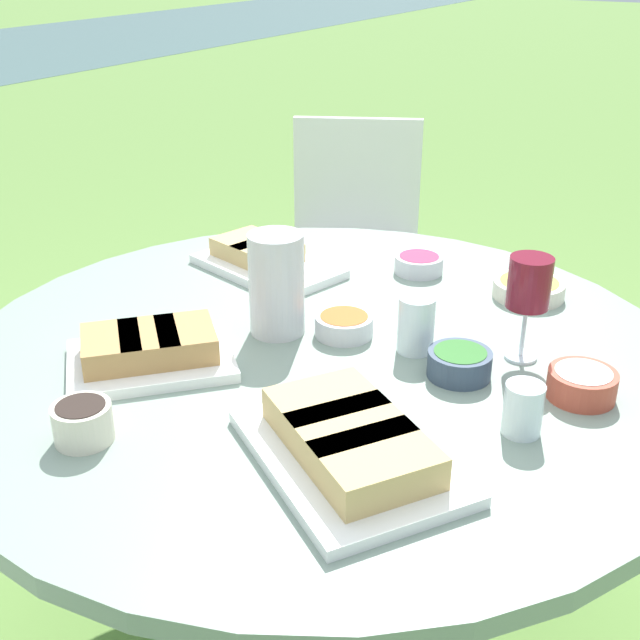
{
  "coord_description": "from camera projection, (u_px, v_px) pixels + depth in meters",
  "views": [
    {
      "loc": [
        -1.17,
        -0.68,
        1.45
      ],
      "look_at": [
        0.0,
        0.0,
        0.79
      ],
      "focal_mm": 45.0,
      "sensor_mm": 36.0,
      "label": 1
    }
  ],
  "objects": [
    {
      "name": "bowl_dip_cream",
      "position": [
        582.0,
        383.0,
        1.36
      ],
      "size": [
        0.12,
        0.12,
        0.05
      ],
      "color": "#B74733",
      "rests_on": "dining_table"
    },
    {
      "name": "cup_water_near",
      "position": [
        523.0,
        409.0,
        1.25
      ],
      "size": [
        0.06,
        0.06,
        0.09
      ],
      "color": "silver",
      "rests_on": "dining_table"
    },
    {
      "name": "dining_table",
      "position": [
        320.0,
        393.0,
        1.57
      ],
      "size": [
        1.4,
        1.4,
        0.73
      ],
      "color": "#4C4C51",
      "rests_on": "ground_plane"
    },
    {
      "name": "chair_near_left",
      "position": [
        354.0,
        231.0,
        2.76
      ],
      "size": [
        0.57,
        0.58,
        0.89
      ],
      "color": "silver",
      "rests_on": "ground_plane"
    },
    {
      "name": "bowl_roasted_veg",
      "position": [
        344.0,
        324.0,
        1.57
      ],
      "size": [
        0.11,
        0.11,
        0.04
      ],
      "color": "silver",
      "rests_on": "dining_table"
    },
    {
      "name": "cup_water_far",
      "position": [
        416.0,
        324.0,
        1.5
      ],
      "size": [
        0.07,
        0.07,
        0.11
      ],
      "color": "silver",
      "rests_on": "dining_table"
    },
    {
      "name": "platter_charcuterie",
      "position": [
        350.0,
        444.0,
        1.19
      ],
      "size": [
        0.41,
        0.44,
        0.07
      ],
      "color": "white",
      "rests_on": "dining_table"
    },
    {
      "name": "platter_bread_main",
      "position": [
        150.0,
        350.0,
        1.45
      ],
      "size": [
        0.36,
        0.36,
        0.07
      ],
      "color": "white",
      "rests_on": "dining_table"
    },
    {
      "name": "bowl_fries",
      "position": [
        529.0,
        288.0,
        1.74
      ],
      "size": [
        0.15,
        0.15,
        0.04
      ],
      "color": "beige",
      "rests_on": "dining_table"
    },
    {
      "name": "platter_sandwich_side",
      "position": [
        262.0,
        258.0,
        1.88
      ],
      "size": [
        0.29,
        0.38,
        0.06
      ],
      "color": "white",
      "rests_on": "dining_table"
    },
    {
      "name": "handbag",
      "position": [
        67.0,
        380.0,
        2.63
      ],
      "size": [
        0.3,
        0.14,
        0.37
      ],
      "color": "brown",
      "rests_on": "ground_plane"
    },
    {
      "name": "bowl_salad",
      "position": [
        460.0,
        362.0,
        1.42
      ],
      "size": [
        0.11,
        0.11,
        0.05
      ],
      "color": "#334256",
      "rests_on": "dining_table"
    },
    {
      "name": "bowl_olives",
      "position": [
        83.0,
        421.0,
        1.24
      ],
      "size": [
        0.09,
        0.09,
        0.06
      ],
      "color": "beige",
      "rests_on": "dining_table"
    },
    {
      "name": "wine_glass",
      "position": [
        529.0,
        286.0,
        1.43
      ],
      "size": [
        0.08,
        0.08,
        0.2
      ],
      "color": "silver",
      "rests_on": "dining_table"
    },
    {
      "name": "water_pitcher",
      "position": [
        277.0,
        284.0,
        1.55
      ],
      "size": [
        0.12,
        0.11,
        0.2
      ],
      "color": "silver",
      "rests_on": "dining_table"
    },
    {
      "name": "bowl_dip_red",
      "position": [
        419.0,
        263.0,
        1.86
      ],
      "size": [
        0.11,
        0.11,
        0.04
      ],
      "color": "silver",
      "rests_on": "dining_table"
    },
    {
      "name": "ground_plane",
      "position": [
        320.0,
        630.0,
        1.85
      ],
      "size": [
        40.0,
        40.0,
        0.0
      ],
      "primitive_type": "plane",
      "color": "#668E42"
    }
  ]
}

